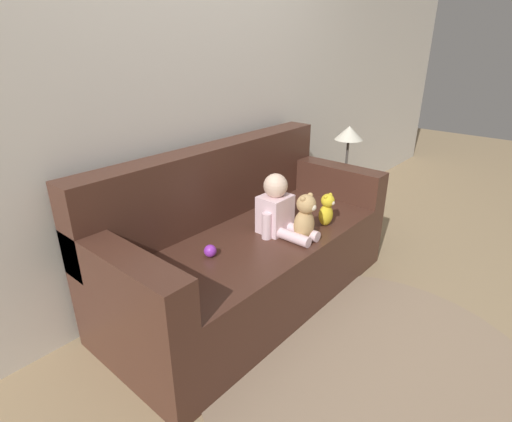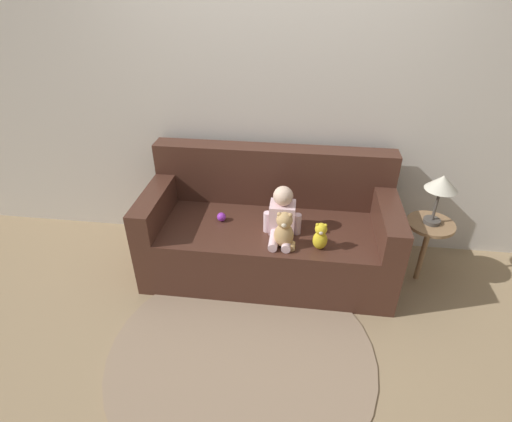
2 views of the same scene
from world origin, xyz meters
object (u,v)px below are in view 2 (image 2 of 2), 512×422
object	(u,v)px
teddy_bear_brown	(284,231)
toy_ball	(221,217)
plush_toy_side	(320,236)
side_table	(436,204)
couch	(269,232)
person_baby	(282,216)

from	to	relation	value
teddy_bear_brown	toy_ball	world-z (taller)	teddy_bear_brown
plush_toy_side	toy_ball	xyz separation A→B (m)	(-0.74, 0.26, -0.07)
toy_ball	side_table	size ratio (longest dim) A/B	0.07
couch	side_table	distance (m)	1.24
person_baby	teddy_bear_brown	xyz separation A→B (m)	(0.03, -0.17, -0.01)
person_baby	toy_ball	bearing A→B (deg)	168.58
couch	person_baby	size ratio (longest dim) A/B	5.20
teddy_bear_brown	side_table	xyz separation A→B (m)	(1.06, 0.33, 0.10)
teddy_bear_brown	couch	bearing A→B (deg)	111.13
person_baby	plush_toy_side	size ratio (longest dim) A/B	1.73
side_table	plush_toy_side	bearing A→B (deg)	-158.54
couch	plush_toy_side	distance (m)	0.55
person_baby	side_table	world-z (taller)	side_table
side_table	teddy_bear_brown	bearing A→B (deg)	-162.88
side_table	couch	bearing A→B (deg)	179.24
toy_ball	side_table	world-z (taller)	side_table
toy_ball	person_baby	bearing A→B (deg)	-11.42
toy_ball	teddy_bear_brown	bearing A→B (deg)	-28.38
teddy_bear_brown	plush_toy_side	bearing A→B (deg)	1.76
couch	person_baby	world-z (taller)	couch
person_baby	teddy_bear_brown	bearing A→B (deg)	-81.69
couch	plush_toy_side	bearing A→B (deg)	-41.29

